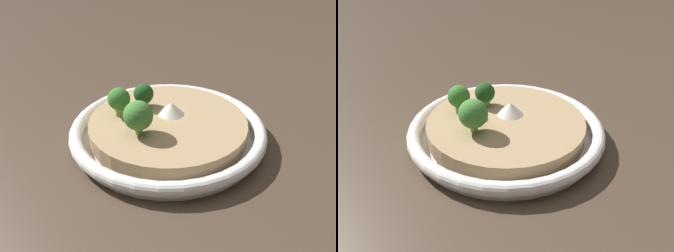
{
  "view_description": "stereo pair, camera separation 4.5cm",
  "coord_description": "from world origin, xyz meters",
  "views": [
    {
      "loc": [
        0.3,
        0.23,
        0.25
      ],
      "look_at": [
        0.0,
        0.0,
        0.02
      ],
      "focal_mm": 35.0,
      "sensor_mm": 36.0,
      "label": 1
    },
    {
      "loc": [
        0.27,
        0.27,
        0.25
      ],
      "look_at": [
        0.0,
        0.0,
        0.02
      ],
      "focal_mm": 35.0,
      "sensor_mm": 36.0,
      "label": 2
    }
  ],
  "objects": [
    {
      "name": "broccoli_front_right",
      "position": [
        0.05,
        -0.01,
        0.06
      ],
      "size": [
        0.04,
        0.04,
        0.04
      ],
      "color": "#759E4C",
      "rests_on": "risotto_bowl"
    },
    {
      "name": "ground_plane",
      "position": [
        0.0,
        0.0,
        0.0
      ],
      "size": [
        6.0,
        6.0,
        0.0
      ],
      "primitive_type": "plane",
      "color": "#47382B"
    },
    {
      "name": "cheese_sprinkle",
      "position": [
        -0.01,
        -0.01,
        0.04
      ],
      "size": [
        0.04,
        0.04,
        0.02
      ],
      "color": "white",
      "rests_on": "risotto_bowl"
    },
    {
      "name": "risotto_bowl",
      "position": [
        0.0,
        0.0,
        0.02
      ],
      "size": [
        0.27,
        0.27,
        0.03
      ],
      "color": "white",
      "rests_on": "ground_plane"
    },
    {
      "name": "broccoli_front",
      "position": [
        0.03,
        -0.06,
        0.05
      ],
      "size": [
        0.03,
        0.03,
        0.04
      ],
      "color": "#759E4C",
      "rests_on": "risotto_bowl"
    },
    {
      "name": "broccoli_front_left",
      "position": [
        -0.01,
        -0.05,
        0.05
      ],
      "size": [
        0.03,
        0.03,
        0.03
      ],
      "color": "#759E4C",
      "rests_on": "risotto_bowl"
    }
  ]
}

